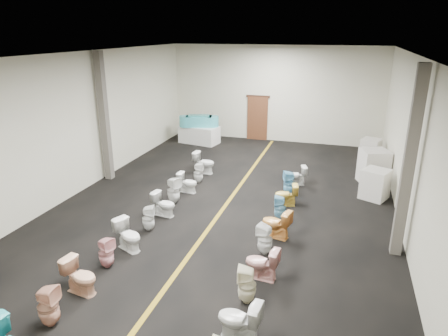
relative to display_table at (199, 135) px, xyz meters
The scene contains 36 objects.
floor 7.28m from the display_table, 63.04° to the right, with size 16.00×16.00×0.00m, color black.
ceiling 8.34m from the display_table, 63.04° to the right, with size 16.00×16.00×0.00m, color black.
wall_back 4.07m from the display_table, 24.85° to the left, with size 10.00×10.00×0.00m, color beige.
wall_front 14.96m from the display_table, 77.18° to the right, with size 10.00×10.00×0.00m, color beige.
wall_left 6.95m from the display_table, 104.77° to the right, with size 16.00×16.00×0.00m, color beige.
wall_right 10.68m from the display_table, 37.98° to the right, with size 16.00×16.00×0.00m, color beige.
aisle_stripe 7.28m from the display_table, 63.04° to the right, with size 0.12×15.60×0.01m, color olive.
back_door 2.96m from the display_table, 30.45° to the left, with size 1.00×0.10×2.10m, color #562D19.
door_frame 3.37m from the display_table, 30.62° to the left, with size 1.15×0.08×0.10m, color #331C11.
column_left 5.96m from the display_table, 104.90° to the right, with size 0.25×0.25×4.50m, color #59544C.
column_right 11.48m from the display_table, 44.75° to the right, with size 0.25×0.25×4.50m, color #59544C.
display_table is the anchor object (origin of this frame).
bathtub 0.66m from the display_table, 116.57° to the left, with size 1.82×0.97×0.55m.
appliance_crate_a 8.97m from the display_table, 30.91° to the right, with size 0.75×0.75×0.97m, color silver.
appliance_crate_b 8.33m from the display_table, 22.50° to the right, with size 0.88×0.88×1.21m, color beige.
appliance_crate_c 7.92m from the display_table, 13.68° to the right, with size 0.76×0.76×0.86m, color beige.
appliance_crate_d 7.73m from the display_table, ahead, with size 0.69×0.69×0.98m, color silver.
toilet_left_1 12.67m from the display_table, 82.05° to the right, with size 0.37×0.38×0.82m, color tan.
toilet_left_2 11.67m from the display_table, 81.60° to the right, with size 0.42×0.74×0.76m, color #E7AD8A.
toilet_left_3 10.72m from the display_table, 80.94° to the right, with size 0.34×0.34×0.75m, color pink.
toilet_left_4 9.89m from the display_table, 79.68° to the right, with size 0.43×0.76×0.77m, color white.
toilet_left_5 8.89m from the display_table, 78.45° to the right, with size 0.32×0.33×0.72m, color silver.
toilet_left_6 7.94m from the display_table, 77.01° to the right, with size 0.40×0.70×0.71m, color white.
toilet_left_7 7.05m from the display_table, 76.11° to the right, with size 0.39×0.39×0.86m, color white.
toilet_left_8 6.14m from the display_table, 73.24° to the right, with size 0.38×0.66×0.67m, color white.
toilet_left_9 5.28m from the display_table, 69.97° to the right, with size 0.33×0.34×0.74m, color white.
toilet_left_10 4.28m from the display_table, 67.20° to the right, with size 0.46×0.80×0.81m, color white.
toilet_right_1 12.94m from the display_table, 66.57° to the right, with size 0.44×0.78×0.79m, color silver.
toilet_right_2 11.97m from the display_table, 65.13° to the right, with size 0.36×0.37×0.80m, color #F0E8C6.
toilet_right_3 11.23m from the display_table, 62.72° to the right, with size 0.42×0.73×0.75m, color #D5978F.
toilet_right_4 10.27m from the display_table, 60.80° to the right, with size 0.35×0.36×0.77m, color white.
toilet_right_5 9.56m from the display_table, 57.59° to the right, with size 0.44×0.77×0.78m, color #E59A46.
toilet_right_6 8.63m from the display_table, 54.22° to the right, with size 0.32×0.33×0.71m, color #76BAD8.
toilet_right_7 7.86m from the display_table, 49.79° to the right, with size 0.39×0.68×0.70m, color gold.
toilet_right_8 7.22m from the display_table, 45.71° to the right, with size 0.37×0.38×0.83m, color #6BB5DC.
toilet_right_9 6.62m from the display_table, 38.96° to the right, with size 0.38×0.67×0.69m, color white.
Camera 1 is at (3.26, -10.87, 5.14)m, focal length 32.00 mm.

